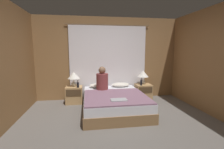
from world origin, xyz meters
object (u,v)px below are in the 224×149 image
Objects in this scene: lamp_right at (143,75)px; person_left_in_bed at (102,80)px; lamp_left at (74,76)px; pillow_left at (98,85)px; beer_bottle_on_right_stand at (141,82)px; bed at (114,102)px; nightstand_right at (143,92)px; pillow_right at (120,85)px; nightstand_left at (74,95)px; beer_bottle_on_left_stand at (78,85)px; laptop_on_bed at (119,100)px.

person_left_in_bed is (-1.28, -0.35, -0.07)m from lamp_right.
lamp_left is 0.77× the size of pillow_left.
bed is at bearing -147.05° from beer_bottle_on_right_stand.
lamp_right is (2.07, 0.00, 0.00)m from lamp_left.
pillow_left is at bearing 176.97° from nightstand_right.
lamp_right is at bearing -0.18° from pillow_left.
pillow_right is at bearing 31.52° from person_left_in_bed.
lamp_left is (0.00, 0.07, 0.52)m from nightstand_left.
pillow_left and pillow_right have the same top height.
laptop_on_bed is at bearing -53.08° from beer_bottle_on_left_stand.
laptop_on_bed is at bearing -126.11° from lamp_right.
lamp_left is 0.76m from pillow_left.
lamp_right is 1.97m from beer_bottle_on_left_stand.
lamp_right is at bearing 58.38° from beer_bottle_on_right_stand.
bed is at bearing -33.10° from beer_bottle_on_left_stand.
beer_bottle_on_right_stand is at bearing -3.56° from nightstand_left.
laptop_on_bed is at bearing -103.01° from pillow_right.
lamp_left is at bearing 174.46° from beer_bottle_on_right_stand.
nightstand_left is 2.13× the size of beer_bottle_on_right_stand.
nightstand_left is 1.00× the size of nightstand_right.
beer_bottle_on_left_stand is (0.12, -0.12, 0.32)m from nightstand_left.
beer_bottle_on_left_stand reaches higher than bed.
pillow_right is (-0.70, 0.07, 0.24)m from nightstand_right.
beer_bottle_on_left_stand is (-1.95, -0.19, -0.21)m from lamp_right.
nightstand_right is 1.97m from beer_bottle_on_left_stand.
lamp_right reaches higher than pillow_right.
person_left_in_bed is at bearing 120.17° from bed.
laptop_on_bed is (-1.03, -1.34, 0.22)m from nightstand_right.
nightstand_right is 1.39m from pillow_left.
beer_bottle_on_right_stand is (-0.12, -0.19, -0.19)m from lamp_right.
pillow_right is at bearing 0.00° from pillow_left.
person_left_in_bed reaches higher than lamp_right.
pillow_left is (-1.37, 0.07, 0.24)m from nightstand_right.
lamp_right reaches higher than beer_bottle_on_right_stand.
pillow_right reaches higher than bed.
bed is 4.84× the size of lamp_right.
pillow_left is 1.00× the size of pillow_right.
pillow_left is (-0.33, 0.79, 0.27)m from bed.
nightstand_left is (-1.03, 0.72, 0.04)m from bed.
bed is 4.84× the size of lamp_left.
lamp_right is 0.77× the size of pillow_left.
nightstand_left is 1.17× the size of lamp_right.
pillow_right reaches higher than nightstand_right.
lamp_right is 0.30m from beer_bottle_on_right_stand.
beer_bottle_on_left_stand is at bearing 146.90° from bed.
beer_bottle_on_right_stand is (1.95, -0.19, -0.19)m from lamp_left.
laptop_on_bed is (0.26, -1.06, -0.23)m from person_left_in_bed.
person_left_in_bed is (0.08, -0.36, 0.21)m from pillow_left.
lamp_left is at bearing 90.00° from nightstand_left.
person_left_in_bed is 2.89× the size of beer_bottle_on_right_stand.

